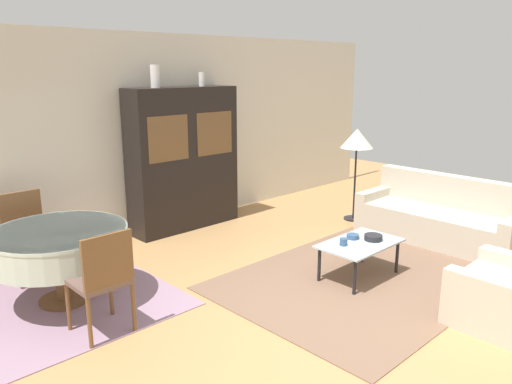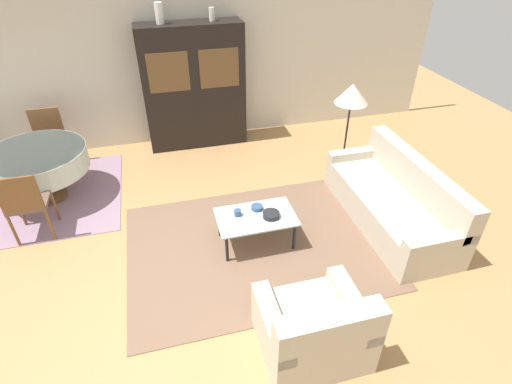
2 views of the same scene
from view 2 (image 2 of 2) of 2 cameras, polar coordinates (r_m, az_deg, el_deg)
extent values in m
plane|color=tan|center=(4.44, -10.43, -13.92)|extent=(14.00, 14.00, 0.00)
cube|color=beige|center=(6.88, -15.16, 17.28)|extent=(10.00, 0.06, 2.70)
cube|color=brown|center=(4.88, -0.15, -7.64)|extent=(3.01, 2.27, 0.01)
cube|color=gray|center=(6.38, -27.59, -0.71)|extent=(2.00, 2.01, 0.01)
cube|color=beige|center=(5.39, 18.36, -2.18)|extent=(0.84, 2.09, 0.42)
cube|color=beige|center=(5.34, 22.12, 2.01)|extent=(0.20, 2.09, 0.42)
cube|color=beige|center=(4.65, 24.90, -6.38)|extent=(0.84, 0.16, 0.12)
cube|color=beige|center=(5.93, 14.20, 5.32)|extent=(0.84, 0.16, 0.12)
cube|color=beige|center=(3.85, 7.89, -19.11)|extent=(0.91, 0.82, 0.41)
cube|color=beige|center=(3.37, 10.49, -19.06)|extent=(0.91, 0.20, 0.40)
cube|color=beige|center=(3.55, 2.34, -18.02)|extent=(0.16, 0.82, 0.12)
cube|color=beige|center=(3.77, 13.70, -15.20)|extent=(0.16, 0.82, 0.12)
cylinder|color=black|center=(4.57, -4.18, -8.04)|extent=(0.04, 0.04, 0.38)
cylinder|color=black|center=(4.73, 5.46, -6.30)|extent=(0.04, 0.04, 0.38)
cylinder|color=black|center=(4.91, -5.25, -4.51)|extent=(0.04, 0.04, 0.38)
cylinder|color=black|center=(5.06, 3.74, -3.02)|extent=(0.04, 0.04, 0.38)
cube|color=silver|center=(4.67, 0.00, -3.56)|extent=(0.92, 0.58, 0.02)
cube|color=black|center=(6.77, -8.81, 14.55)|extent=(1.62, 0.45, 1.99)
cube|color=brown|center=(6.41, -12.39, 16.32)|extent=(0.62, 0.01, 0.60)
cube|color=brown|center=(6.49, -5.26, 17.17)|extent=(0.62, 0.01, 0.60)
cylinder|color=brown|center=(6.36, -27.37, -0.51)|extent=(0.48, 0.48, 0.03)
cylinder|color=brown|center=(6.26, -27.86, 1.01)|extent=(0.14, 0.14, 0.44)
cylinder|color=beige|center=(6.09, -28.79, 3.89)|extent=(1.28, 1.28, 0.30)
cylinder|color=beige|center=(6.03, -29.15, 4.98)|extent=(1.29, 1.29, 0.03)
cylinder|color=brown|center=(5.85, -30.56, -2.33)|extent=(0.04, 0.04, 0.44)
cylinder|color=brown|center=(5.73, -26.76, -1.78)|extent=(0.04, 0.04, 0.44)
cylinder|color=brown|center=(5.53, -31.32, -4.78)|extent=(0.04, 0.04, 0.44)
cylinder|color=brown|center=(5.41, -27.30, -4.25)|extent=(0.04, 0.04, 0.44)
cube|color=brown|center=(5.50, -29.69, -1.27)|extent=(0.44, 0.44, 0.04)
cube|color=brown|center=(5.21, -30.82, -0.34)|extent=(0.44, 0.04, 0.45)
cylinder|color=brown|center=(6.70, -25.51, 3.96)|extent=(0.04, 0.04, 0.44)
cylinder|color=brown|center=(6.80, -28.80, 3.39)|extent=(0.04, 0.04, 0.44)
cylinder|color=brown|center=(7.05, -25.16, 5.58)|extent=(0.04, 0.04, 0.44)
cylinder|color=brown|center=(7.14, -28.29, 5.02)|extent=(0.04, 0.04, 0.44)
cube|color=brown|center=(6.82, -27.48, 6.25)|extent=(0.44, 0.44, 0.04)
cube|color=brown|center=(6.90, -27.79, 8.78)|extent=(0.44, 0.04, 0.45)
cylinder|color=black|center=(6.45, 12.10, 3.36)|extent=(0.28, 0.28, 0.02)
cylinder|color=black|center=(6.18, 12.73, 7.78)|extent=(0.03, 0.03, 1.10)
cone|color=silver|center=(5.92, 13.56, 13.51)|extent=(0.48, 0.48, 0.28)
cylinder|color=#33517A|center=(4.66, -2.64, -2.98)|extent=(0.08, 0.08, 0.08)
cylinder|color=#232328|center=(4.64, 2.17, -3.27)|extent=(0.20, 0.20, 0.06)
cylinder|color=#33517A|center=(4.76, 0.14, -2.23)|extent=(0.14, 0.14, 0.05)
cylinder|color=white|center=(6.44, -13.67, 23.57)|extent=(0.12, 0.12, 0.29)
cylinder|color=white|center=(6.52, -6.35, 23.93)|extent=(0.08, 0.08, 0.19)
camera|label=1|loc=(3.62, -83.59, -16.27)|focal=35.00mm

